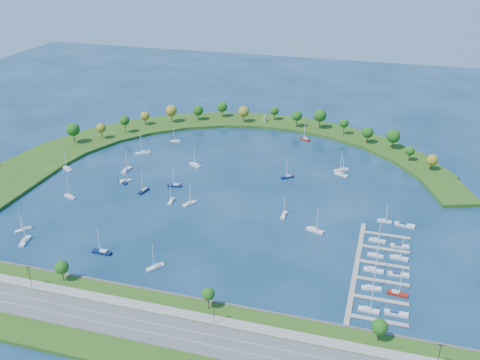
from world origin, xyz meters
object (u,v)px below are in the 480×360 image
(moored_boat_17, at_px, (315,230))
(moored_boat_21, at_px, (190,203))
(moored_boat_18, at_px, (175,185))
(moored_boat_14, at_px, (23,229))
(harbor_tower, at_px, (265,119))
(moored_boat_4, at_px, (155,266))
(moored_boat_5, at_px, (25,241))
(moored_boat_8, at_px, (102,252))
(moored_boat_6, at_px, (126,181))
(moored_boat_7, at_px, (67,168))
(docked_boat_4, at_px, (374,269))
(moored_boat_12, at_px, (195,165))
(docked_boat_6, at_px, (375,255))
(docked_boat_8, at_px, (377,240))
(docked_boat_1, at_px, (396,313))
(moored_boat_0, at_px, (144,190))
(docked_boat_7, at_px, (399,257))
(docked_boat_0, at_px, (369,309))
(moored_boat_1, at_px, (171,200))
(moored_boat_3, at_px, (342,170))
(moored_boat_16, at_px, (127,170))
(docked_boat_5, at_px, (398,274))
(docked_boat_3, at_px, (397,293))
(moored_boat_2, at_px, (305,139))
(moored_boat_13, at_px, (70,196))
(docked_boat_11, at_px, (404,225))
(moored_boat_15, at_px, (287,177))
(moored_boat_20, at_px, (284,215))
(docked_boat_2, at_px, (371,288))
(docked_boat_10, at_px, (384,221))
(moored_boat_11, at_px, (143,153))
(docked_boat_9, at_px, (399,246))
(moored_boat_19, at_px, (123,182))

(moored_boat_17, height_order, moored_boat_21, moored_boat_17)
(moored_boat_18, bearing_deg, moored_boat_14, 37.66)
(harbor_tower, xyz_separation_m, moored_boat_4, (-0.10, -200.37, -3.27))
(moored_boat_5, bearing_deg, moored_boat_8, -100.02)
(moored_boat_6, xyz_separation_m, moored_boat_21, (46.86, -16.29, 0.04))
(moored_boat_7, xyz_separation_m, moored_boat_17, (160.23, -31.11, -0.01))
(moored_boat_7, distance_m, docked_boat_4, 199.05)
(moored_boat_12, relative_size, docked_boat_6, 1.24)
(moored_boat_21, xyz_separation_m, docked_boat_8, (100.45, -10.05, -0.01))
(harbor_tower, height_order, docked_boat_1, harbor_tower)
(moored_boat_0, height_order, docked_boat_7, moored_boat_0)
(moored_boat_0, bearing_deg, docked_boat_0, 73.56)
(moored_boat_1, height_order, moored_boat_6, moored_boat_1)
(docked_boat_1, bearing_deg, moored_boat_3, 107.08)
(moored_boat_16, distance_m, docked_boat_1, 189.43)
(moored_boat_3, relative_size, docked_boat_4, 1.08)
(moored_boat_12, bearing_deg, docked_boat_4, 173.69)
(moored_boat_16, bearing_deg, docked_boat_5, -110.15)
(moored_boat_0, height_order, moored_boat_6, moored_boat_0)
(moored_boat_7, xyz_separation_m, moored_boat_14, (20.63, -71.46, -0.06))
(moored_boat_0, relative_size, docked_boat_3, 0.97)
(moored_boat_2, bearing_deg, harbor_tower, -3.12)
(moored_boat_5, bearing_deg, moored_boat_1, -53.48)
(moored_boat_3, xyz_separation_m, moored_boat_13, (-141.47, -79.03, -0.07))
(moored_boat_21, distance_m, docked_boat_11, 113.13)
(harbor_tower, xyz_separation_m, docked_boat_5, (103.41, -175.73, -3.50))
(moored_boat_15, bearing_deg, moored_boat_4, 34.71)
(harbor_tower, relative_size, moored_boat_20, 0.36)
(moored_boat_3, bearing_deg, moored_boat_8, 17.75)
(moored_boat_21, bearing_deg, moored_boat_20, -57.56)
(moored_boat_16, bearing_deg, docked_boat_1, -117.81)
(moored_boat_8, distance_m, moored_boat_12, 106.77)
(moored_boat_8, height_order, moored_boat_21, moored_boat_8)
(harbor_tower, xyz_separation_m, moored_boat_8, (-28.91, -196.32, -3.22))
(moored_boat_8, bearing_deg, docked_boat_2, -175.24)
(moored_boat_8, bearing_deg, docked_boat_7, -164.21)
(moored_boat_18, xyz_separation_m, docked_boat_2, (116.78, -68.10, -0.00))
(docked_boat_1, xyz_separation_m, docked_boat_8, (-10.44, 53.29, 0.21))
(moored_boat_3, distance_m, moored_boat_20, 69.82)
(docked_boat_4, height_order, docked_boat_10, docked_boat_4)
(moored_boat_11, bearing_deg, docked_boat_8, 119.92)
(moored_boat_17, bearing_deg, moored_boat_7, -173.00)
(moored_boat_3, xyz_separation_m, moored_boat_20, (-22.15, -66.21, -0.06))
(docked_boat_0, height_order, docked_boat_6, docked_boat_0)
(moored_boat_11, bearing_deg, docked_boat_9, 120.63)
(moored_boat_6, bearing_deg, moored_boat_20, -59.71)
(moored_boat_19, bearing_deg, moored_boat_17, 15.20)
(moored_boat_2, distance_m, docked_boat_7, 153.29)
(moored_boat_13, relative_size, moored_boat_15, 0.99)
(harbor_tower, xyz_separation_m, moored_boat_17, (62.76, -148.69, -3.24))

